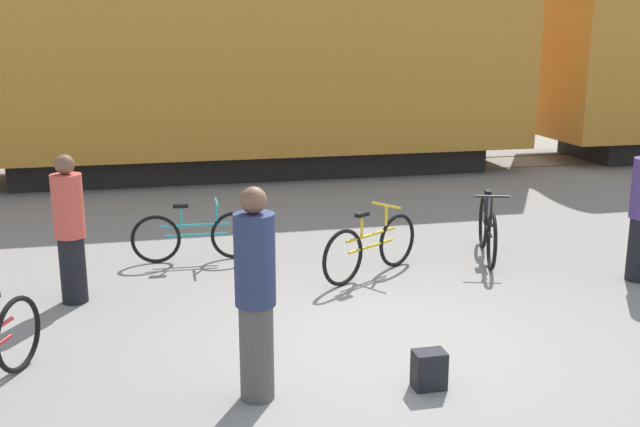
{
  "coord_description": "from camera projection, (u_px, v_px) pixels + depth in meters",
  "views": [
    {
      "loc": [
        -2.19,
        -6.54,
        3.05
      ],
      "look_at": [
        -0.44,
        1.16,
        1.1
      ],
      "focal_mm": 42.0,
      "sensor_mm": 36.0,
      "label": 1
    }
  ],
  "objects": [
    {
      "name": "rail_far",
      "position": [
        251.0,
        167.0,
        17.04
      ],
      "size": [
        49.4,
        0.07,
        0.01
      ],
      "primitive_type": "cube",
      "color": "#4C4238",
      "rests_on": "ground_plane"
    },
    {
      "name": "bicycle_yellow",
      "position": [
        371.0,
        247.0,
        9.44
      ],
      "size": [
        1.51,
        1.01,
        0.88
      ],
      "color": "black",
      "rests_on": "ground_plane"
    },
    {
      "name": "person_in_red",
      "position": [
        70.0,
        230.0,
        8.4
      ],
      "size": [
        0.34,
        0.34,
        1.71
      ],
      "rotation": [
        0.0,
        0.0,
        3.55
      ],
      "color": "black",
      "rests_on": "ground_plane"
    },
    {
      "name": "backpack",
      "position": [
        429.0,
        370.0,
        6.5
      ],
      "size": [
        0.28,
        0.2,
        0.34
      ],
      "color": "black",
      "rests_on": "ground_plane"
    },
    {
      "name": "bicycle_teal",
      "position": [
        196.0,
        236.0,
        10.05
      ],
      "size": [
        1.71,
        0.46,
        0.82
      ],
      "color": "black",
      "rests_on": "ground_plane"
    },
    {
      "name": "person_in_navy",
      "position": [
        255.0,
        295.0,
        6.15
      ],
      "size": [
        0.34,
        0.34,
        1.84
      ],
      "rotation": [
        0.0,
        0.0,
        2.46
      ],
      "color": "#514C47",
      "rests_on": "ground_plane"
    },
    {
      "name": "rail_near",
      "position": [
        260.0,
        178.0,
        15.68
      ],
      "size": [
        49.4,
        0.07,
        0.01
      ],
      "primitive_type": "cube",
      "color": "#4C4238",
      "rests_on": "ground_plane"
    },
    {
      "name": "freight_train",
      "position": [
        252.0,
        31.0,
        15.64
      ],
      "size": [
        37.4,
        2.95,
        5.72
      ],
      "color": "black",
      "rests_on": "ground_plane"
    },
    {
      "name": "bicycle_black",
      "position": [
        487.0,
        230.0,
        10.17
      ],
      "size": [
        0.62,
        1.69,
        0.94
      ],
      "color": "black",
      "rests_on": "ground_plane"
    },
    {
      "name": "ground_plane",
      "position": [
        389.0,
        346.0,
        7.39
      ],
      "size": [
        80.0,
        80.0,
        0.0
      ],
      "primitive_type": "plane",
      "color": "gray"
    }
  ]
}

